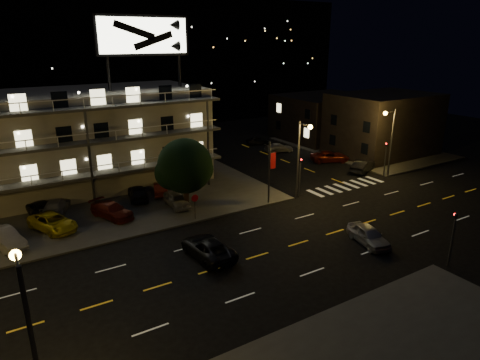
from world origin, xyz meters
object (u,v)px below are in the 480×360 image
lot_car_4 (177,200)px  road_car_west (208,248)px  lot_car_2 (53,222)px  side_car_0 (363,166)px  road_car_east (369,235)px  tree (185,168)px  lot_car_7 (56,206)px

lot_car_4 → road_car_west: lot_car_4 is taller
lot_car_2 → lot_car_4: lot_car_2 is taller
side_car_0 → road_car_east: size_ratio=1.07×
tree → road_car_west: bearing=-105.5°
tree → side_car_0: (23.74, -0.45, -3.44)m
lot_car_4 → road_car_west: (-2.02, -10.33, -0.09)m
road_car_east → road_car_west: 12.93m
side_car_0 → lot_car_7: bearing=59.2°
lot_car_4 → road_car_east: bearing=-55.7°
lot_car_2 → road_car_west: lot_car_2 is taller
lot_car_7 → side_car_0: side_car_0 is taller
lot_car_2 → side_car_0: (35.52, -1.85, -0.08)m
side_car_0 → road_car_east: (-14.40, -13.95, -0.03)m
lot_car_4 → road_car_west: 10.53m
lot_car_2 → road_car_east: size_ratio=1.15×
road_car_east → road_car_west: road_car_west is taller
lot_car_4 → lot_car_7: lot_car_7 is taller
tree → road_car_east: tree is taller
lot_car_2 → side_car_0: bearing=-25.0°
tree → side_car_0: 23.99m
lot_car_2 → road_car_west: 14.24m
lot_car_7 → lot_car_4: bearing=179.4°
lot_car_2 → lot_car_4: bearing=-25.1°
tree → side_car_0: size_ratio=1.48×
tree → road_car_east: (9.34, -14.40, -3.47)m
road_car_east → tree: bearing=135.8°
side_car_0 → lot_car_2: bearing=65.4°
lot_car_7 → road_car_east: (20.25, -19.56, -0.10)m
tree → lot_car_4: (-0.62, 0.80, -3.37)m
tree → road_car_west: (-2.64, -9.53, -3.46)m
lot_car_7 → road_car_east: lot_car_7 is taller
lot_car_2 → road_car_west: (9.14, -10.92, -0.10)m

